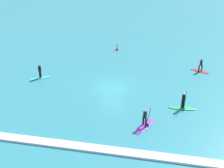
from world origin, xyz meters
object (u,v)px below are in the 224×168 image
Objects in this scene: surfer_on_purple_board at (145,122)px; marker_buoy at (117,49)px; surfer_on_teal_board at (40,74)px; surfer_on_red_board at (200,68)px; surfer_on_green_board at (183,105)px.

surfer_on_purple_board reaches higher than marker_buoy.
surfer_on_teal_board reaches higher than marker_buoy.
surfer_on_red_board is 0.88× the size of surfer_on_green_board.
surfer_on_purple_board is 5.16m from surfer_on_green_board.
surfer_on_purple_board reaches higher than surfer_on_teal_board.
surfer_on_teal_board is 17.23m from surfer_on_green_board.
surfer_on_teal_board is 0.89× the size of surfer_on_green_board.
marker_buoy is (-11.75, 5.66, -0.29)m from surfer_on_red_board.
surfer_on_teal_board is (-13.37, 7.73, 0.09)m from surfer_on_purple_board.
surfer_on_teal_board is 2.31× the size of marker_buoy.
surfer_on_purple_board is 15.44m from surfer_on_teal_board.
surfer_on_green_board reaches higher than marker_buoy.
surfer_on_purple_board is (-5.74, -13.51, -0.01)m from surfer_on_red_board.
surfer_on_teal_board is at bearing 164.58° from surfer_on_green_board.
surfer_on_green_board is (-2.32, -9.66, -0.05)m from surfer_on_red_board.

